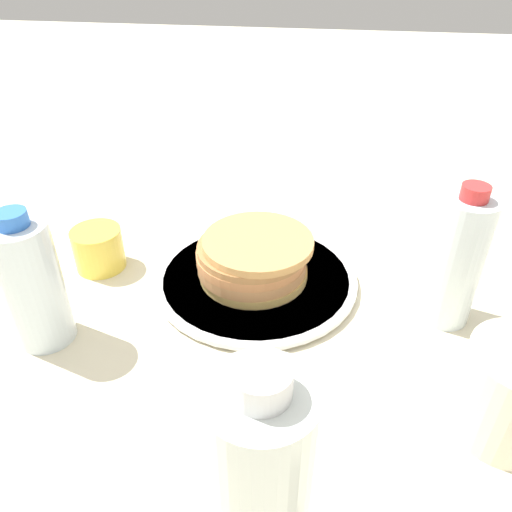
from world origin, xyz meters
TOP-DOWN VIEW (x-y plane):
  - ground_plane at (0.00, 0.00)m, footprint 4.00×4.00m
  - plate at (0.01, -0.00)m, footprint 0.30×0.30m
  - pancake_stack at (0.02, 0.00)m, footprint 0.17×0.16m
  - juice_glass at (0.26, -0.01)m, footprint 0.07×0.07m
  - water_bottle_near at (-0.25, 0.04)m, footprint 0.07×0.07m
  - water_bottle_far at (0.26, 0.15)m, footprint 0.07×0.07m

SIDE VIEW (x-z plane):
  - ground_plane at x=0.00m, z-range 0.00..0.00m
  - plate at x=0.01m, z-range 0.00..0.01m
  - juice_glass at x=0.26m, z-range 0.00..0.06m
  - pancake_stack at x=0.02m, z-range 0.01..0.08m
  - water_bottle_far at x=0.26m, z-range -0.01..0.18m
  - water_bottle_near at x=-0.25m, z-range -0.01..0.19m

